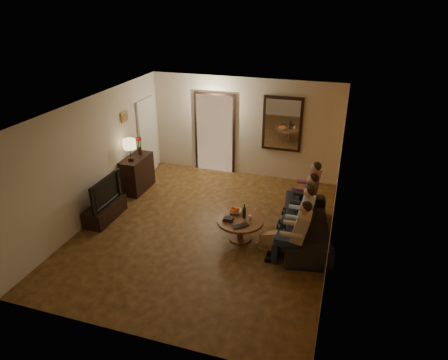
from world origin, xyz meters
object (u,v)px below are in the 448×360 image
(person_b, at_px, (301,219))
(bowl, at_px, (235,212))
(sofa, at_px, (307,224))
(person_c, at_px, (305,204))
(tv_stand, at_px, (105,211))
(laptop, at_px, (241,227))
(tv, at_px, (102,191))
(person_a, at_px, (297,236))
(table_lamp, at_px, (130,150))
(coffee_table, at_px, (240,229))
(person_d, at_px, (309,192))
(wine_bottle, at_px, (244,211))
(dresser, at_px, (137,174))
(dog, at_px, (272,238))

(person_b, height_order, bowl, person_b)
(sofa, xyz_separation_m, person_c, (-0.10, 0.30, 0.28))
(tv_stand, bearing_deg, sofa, 7.19)
(sofa, distance_m, laptop, 1.37)
(tv, xyz_separation_m, person_a, (4.19, -0.36, -0.08))
(bowl, height_order, laptop, bowl)
(table_lamp, height_order, bowl, table_lamp)
(table_lamp, height_order, coffee_table, table_lamp)
(table_lamp, bearing_deg, tv, -90.00)
(person_a, xyz_separation_m, person_d, (0.00, 1.80, 0.00))
(tv, height_order, sofa, tv)
(table_lamp, relative_size, person_b, 0.45)
(person_d, xyz_separation_m, wine_bottle, (-1.12, -1.23, 0.01))
(person_d, bearing_deg, person_c, -90.00)
(coffee_table, height_order, bowl, bowl)
(dresser, distance_m, sofa, 4.40)
(tv_stand, height_order, sofa, sofa)
(table_lamp, distance_m, dog, 4.05)
(dog, height_order, laptop, dog)
(person_a, xyz_separation_m, person_c, (0.00, 1.20, 0.00))
(person_b, height_order, laptop, person_b)
(dresser, height_order, wine_bottle, dresser)
(tv_stand, xyz_separation_m, dog, (3.71, -0.10, 0.10))
(sofa, xyz_separation_m, bowl, (-1.45, -0.21, 0.16))
(sofa, bearing_deg, table_lamp, 70.94)
(dog, bearing_deg, coffee_table, -177.02)
(tv_stand, height_order, person_a, person_a)
(sofa, height_order, bowl, sofa)
(person_a, bearing_deg, bowl, 152.91)
(table_lamp, distance_m, laptop, 3.51)
(dog, xyz_separation_m, wine_bottle, (-0.64, 0.31, 0.32))
(person_a, height_order, bowl, person_a)
(dresser, xyz_separation_m, tv, (0.00, -1.50, 0.24))
(person_c, height_order, dog, person_c)
(tv_stand, relative_size, wine_bottle, 3.49)
(tv_stand, distance_m, person_c, 4.29)
(tv_stand, xyz_separation_m, person_c, (4.19, 0.84, 0.42))
(person_a, relative_size, dog, 2.14)
(person_c, distance_m, bowl, 1.44)
(tv_stand, xyz_separation_m, person_d, (4.19, 1.44, 0.42))
(person_a, xyz_separation_m, laptop, (-1.07, 0.19, -0.14))
(tv, height_order, wine_bottle, tv)
(dresser, xyz_separation_m, dog, (3.71, -1.60, -0.15))
(table_lamp, relative_size, wine_bottle, 1.74)
(person_b, relative_size, person_d, 1.00)
(dresser, xyz_separation_m, tv_stand, (0.00, -1.50, -0.25))
(laptop, bearing_deg, table_lamp, 113.37)
(laptop, bearing_deg, coffee_table, 67.88)
(table_lamp, xyz_separation_m, person_c, (4.19, -0.43, -0.54))
(sofa, distance_m, person_a, 0.95)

